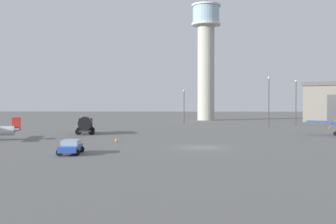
% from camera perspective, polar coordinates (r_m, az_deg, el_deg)
% --- Properties ---
extents(ground_plane, '(400.00, 400.00, 0.00)m').
position_cam_1_polar(ground_plane, '(46.49, 4.61, -4.85)').
color(ground_plane, '#60605E').
extents(control_tower, '(8.37, 8.37, 37.26)m').
position_cam_1_polar(control_tower, '(121.81, 5.22, 8.15)').
color(control_tower, '#B2AD9E').
rests_on(control_tower, ground_plane).
extents(truck_fuel_tanker_black, '(3.88, 6.84, 2.85)m').
position_cam_1_polar(truck_fuel_tanker_black, '(67.66, -11.25, -1.62)').
color(truck_fuel_tanker_black, '#38383D').
rests_on(truck_fuel_tanker_black, ground_plane).
extents(car_blue, '(2.46, 4.21, 1.37)m').
position_cam_1_polar(car_blue, '(41.26, -13.16, -4.61)').
color(car_blue, '#2847A8').
rests_on(car_blue, ground_plane).
extents(light_post_west, '(0.44, 0.44, 8.15)m').
position_cam_1_polar(light_post_west, '(100.39, 2.20, 1.20)').
color(light_post_west, '#38383D').
rests_on(light_post_west, ground_plane).
extents(light_post_east, '(0.44, 0.44, 10.42)m').
position_cam_1_polar(light_post_east, '(89.22, 13.62, 1.92)').
color(light_post_east, '#38383D').
rests_on(light_post_east, ground_plane).
extents(light_post_north, '(0.44, 0.44, 9.94)m').
position_cam_1_polar(light_post_north, '(93.97, 17.09, 1.71)').
color(light_post_north, '#38383D').
rests_on(light_post_north, ground_plane).
extents(traffic_cone_near_left, '(0.36, 0.36, 0.56)m').
position_cam_1_polar(traffic_cone_near_left, '(52.92, -7.11, -3.82)').
color(traffic_cone_near_left, black).
rests_on(traffic_cone_near_left, ground_plane).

